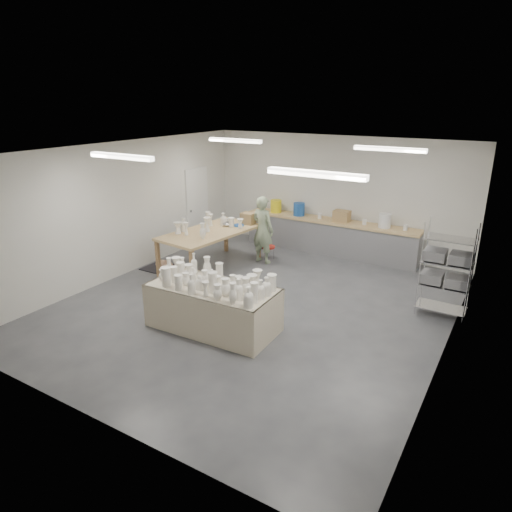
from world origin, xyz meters
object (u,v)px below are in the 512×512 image
Objects in this scene: drying_table at (213,305)px; red_stool at (268,247)px; potter at (263,230)px; work_table at (213,230)px.

red_stool is at bearing 103.39° from drying_table.
drying_table reaches higher than red_stool.
red_stool is at bearing -81.98° from potter.
work_table is 5.59× the size of red_stool.
red_stool is (-1.00, 3.71, -0.16)m from drying_table.
drying_table is 4.94× the size of red_stool.
red_stool is (0.83, 1.18, -0.62)m from work_table.
work_table reaches higher than red_stool.
potter reaches higher than red_stool.
work_table is at bearing 55.60° from potter.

